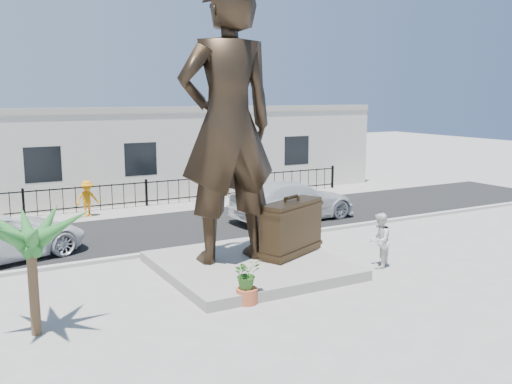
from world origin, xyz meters
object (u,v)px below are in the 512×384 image
Objects in this scene: car_white at (1,237)px; suitcase at (291,228)px; tourist at (380,240)px; statue at (227,125)px.

suitcase is at bearing -139.66° from car_white.
suitcase reaches higher than tourist.
statue is 5.84m from tourist.
car_white is (-7.96, 4.89, -0.40)m from suitcase.
statue is at bearing -62.98° from tourist.
tourist is at bearing 156.57° from statue.
car_white is at bearing -32.80° from statue.
statue reaches higher than tourist.
suitcase is 2.74m from tourist.
tourist is at bearing -140.98° from car_white.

